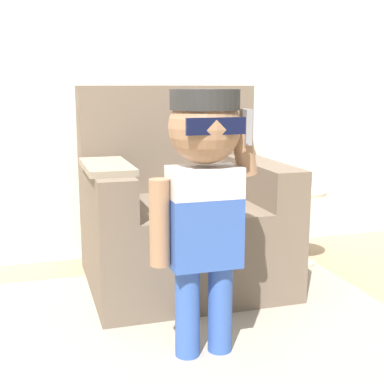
{
  "coord_description": "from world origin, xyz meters",
  "views": [
    {
      "loc": [
        -0.55,
        -2.56,
        1.04
      ],
      "look_at": [
        0.13,
        -0.33,
        0.57
      ],
      "focal_mm": 50.0,
      "sensor_mm": 36.0,
      "label": 1
    }
  ],
  "objects": [
    {
      "name": "ground_plane",
      "position": [
        0.0,
        0.0,
        0.0
      ],
      "size": [
        10.0,
        10.0,
        0.0
      ],
      "primitive_type": "plane",
      "color": "#998466"
    },
    {
      "name": "side_table",
      "position": [
        0.93,
        0.14,
        0.27
      ],
      "size": [
        0.29,
        0.29,
        0.45
      ],
      "color": "beige",
      "rests_on": "ground_plane"
    },
    {
      "name": "wall_back",
      "position": [
        0.0,
        0.65,
        1.3
      ],
      "size": [
        10.0,
        0.05,
        2.6
      ],
      "color": "silver",
      "rests_on": "ground_plane"
    },
    {
      "name": "armchair",
      "position": [
        0.19,
        0.11,
        0.37
      ],
      "size": [
        1.0,
        0.89,
        1.04
      ],
      "color": "#6B5B4C",
      "rests_on": "ground_plane"
    },
    {
      "name": "rug",
      "position": [
        0.13,
        -0.44,
        0.0
      ],
      "size": [
        1.83,
        1.5,
        0.01
      ],
      "color": "#9E9384",
      "rests_on": "ground_plane"
    },
    {
      "name": "person_child",
      "position": [
        0.06,
        -0.71,
        0.68
      ],
      "size": [
        0.42,
        0.31,
        1.03
      ],
      "color": "#3356AD",
      "rests_on": "ground_plane"
    }
  ]
}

